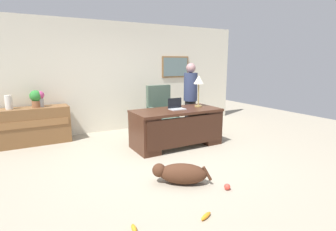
# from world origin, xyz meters

# --- Properties ---
(ground_plane) EXTENTS (12.00, 12.00, 0.00)m
(ground_plane) POSITION_xyz_m (0.00, 0.00, 0.00)
(ground_plane) COLOR #9E937F
(back_wall) EXTENTS (7.00, 0.16, 2.70)m
(back_wall) POSITION_xyz_m (0.01, 2.60, 1.35)
(back_wall) COLOR beige
(back_wall) RESTS_ON ground_plane
(desk) EXTENTS (1.82, 0.84, 0.77)m
(desk) POSITION_xyz_m (0.51, 0.64, 0.42)
(desk) COLOR #422316
(desk) RESTS_ON ground_plane
(credenza) EXTENTS (1.40, 0.50, 0.79)m
(credenza) POSITION_xyz_m (-2.05, 2.25, 0.40)
(credenza) COLOR brown
(credenza) RESTS_ON ground_plane
(armchair) EXTENTS (0.60, 0.59, 1.18)m
(armchair) POSITION_xyz_m (0.65, 1.59, 0.52)
(armchair) COLOR #475B4C
(armchair) RESTS_ON ground_plane
(person_standing) EXTENTS (0.32, 0.32, 1.70)m
(person_standing) POSITION_xyz_m (1.28, 1.30, 0.88)
(person_standing) COLOR #262323
(person_standing) RESTS_ON ground_plane
(dog_lying) EXTENTS (0.75, 0.64, 0.30)m
(dog_lying) POSITION_xyz_m (-0.34, -0.88, 0.15)
(dog_lying) COLOR #472819
(dog_lying) RESTS_ON ground_plane
(laptop) EXTENTS (0.32, 0.22, 0.22)m
(laptop) POSITION_xyz_m (0.53, 0.70, 0.83)
(laptop) COLOR #B2B5BA
(laptop) RESTS_ON desk
(desk_lamp) EXTENTS (0.22, 0.22, 0.68)m
(desk_lamp) POSITION_xyz_m (1.12, 0.74, 1.31)
(desk_lamp) COLOR #9E8447
(desk_lamp) RESTS_ON desk
(vase_with_flowers) EXTENTS (0.17, 0.17, 0.34)m
(vase_with_flowers) POSITION_xyz_m (-1.90, 2.25, 0.98)
(vase_with_flowers) COLOR #9A9B9A
(vase_with_flowers) RESTS_ON credenza
(vase_empty) EXTENTS (0.14, 0.14, 0.29)m
(vase_empty) POSITION_xyz_m (-2.48, 2.25, 0.93)
(vase_empty) COLOR silver
(vase_empty) RESTS_ON credenza
(potted_plant) EXTENTS (0.24, 0.24, 0.36)m
(potted_plant) POSITION_xyz_m (-1.98, 2.25, 0.99)
(potted_plant) COLOR brown
(potted_plant) RESTS_ON credenza
(dog_toy_ball) EXTENTS (0.09, 0.09, 0.09)m
(dog_toy_ball) POSITION_xyz_m (0.12, -1.36, 0.04)
(dog_toy_ball) COLOR #E53F33
(dog_toy_ball) RESTS_ON ground_plane
(dog_toy_bone) EXTENTS (0.20, 0.12, 0.05)m
(dog_toy_bone) POSITION_xyz_m (-0.55, -1.75, 0.03)
(dog_toy_bone) COLOR orange
(dog_toy_bone) RESTS_ON ground_plane
(dog_toy_plush) EXTENTS (0.07, 0.15, 0.05)m
(dog_toy_plush) POSITION_xyz_m (-1.34, -1.56, 0.03)
(dog_toy_plush) COLOR orange
(dog_toy_plush) RESTS_ON ground_plane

